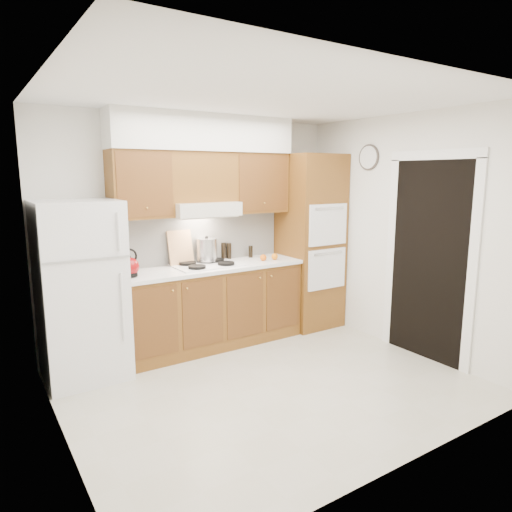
# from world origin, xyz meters

# --- Properties ---
(floor) EXTENTS (3.60, 3.60, 0.00)m
(floor) POSITION_xyz_m (0.00, 0.00, 0.00)
(floor) COLOR #B8B3A1
(floor) RESTS_ON ground
(ceiling) EXTENTS (3.60, 3.60, 0.00)m
(ceiling) POSITION_xyz_m (0.00, 0.00, 2.60)
(ceiling) COLOR white
(ceiling) RESTS_ON wall_back
(wall_back) EXTENTS (3.60, 0.02, 2.60)m
(wall_back) POSITION_xyz_m (0.00, 1.50, 1.30)
(wall_back) COLOR white
(wall_back) RESTS_ON floor
(wall_left) EXTENTS (0.02, 3.00, 2.60)m
(wall_left) POSITION_xyz_m (-1.80, 0.00, 1.30)
(wall_left) COLOR white
(wall_left) RESTS_ON floor
(wall_right) EXTENTS (0.02, 3.00, 2.60)m
(wall_right) POSITION_xyz_m (1.80, 0.00, 1.30)
(wall_right) COLOR white
(wall_right) RESTS_ON floor
(fridge) EXTENTS (0.75, 0.72, 1.72)m
(fridge) POSITION_xyz_m (-1.41, 1.14, 0.86)
(fridge) COLOR white
(fridge) RESTS_ON floor
(base_cabinets) EXTENTS (2.11, 0.60, 0.90)m
(base_cabinets) POSITION_xyz_m (0.02, 1.20, 0.45)
(base_cabinets) COLOR brown
(base_cabinets) RESTS_ON floor
(countertop) EXTENTS (2.13, 0.62, 0.04)m
(countertop) POSITION_xyz_m (0.03, 1.19, 0.92)
(countertop) COLOR white
(countertop) RESTS_ON base_cabinets
(backsplash) EXTENTS (2.11, 0.03, 0.56)m
(backsplash) POSITION_xyz_m (0.02, 1.49, 1.22)
(backsplash) COLOR white
(backsplash) RESTS_ON countertop
(oven_cabinet) EXTENTS (0.70, 0.65, 2.20)m
(oven_cabinet) POSITION_xyz_m (1.44, 1.18, 1.10)
(oven_cabinet) COLOR brown
(oven_cabinet) RESTS_ON floor
(upper_cab_left) EXTENTS (0.63, 0.33, 0.70)m
(upper_cab_left) POSITION_xyz_m (-0.71, 1.33, 1.85)
(upper_cab_left) COLOR brown
(upper_cab_left) RESTS_ON wall_back
(upper_cab_right) EXTENTS (0.73, 0.33, 0.70)m
(upper_cab_right) POSITION_xyz_m (0.72, 1.33, 1.85)
(upper_cab_right) COLOR brown
(upper_cab_right) RESTS_ON wall_back
(range_hood) EXTENTS (0.75, 0.45, 0.15)m
(range_hood) POSITION_xyz_m (-0.02, 1.27, 1.57)
(range_hood) COLOR silver
(range_hood) RESTS_ON wall_back
(upper_cab_over_hood) EXTENTS (0.75, 0.33, 0.55)m
(upper_cab_over_hood) POSITION_xyz_m (-0.02, 1.33, 1.92)
(upper_cab_over_hood) COLOR brown
(upper_cab_over_hood) RESTS_ON range_hood
(soffit) EXTENTS (2.13, 0.36, 0.40)m
(soffit) POSITION_xyz_m (0.03, 1.32, 2.40)
(soffit) COLOR silver
(soffit) RESTS_ON wall_back
(cooktop) EXTENTS (0.74, 0.50, 0.01)m
(cooktop) POSITION_xyz_m (-0.02, 1.21, 0.95)
(cooktop) COLOR white
(cooktop) RESTS_ON countertop
(doorway) EXTENTS (0.02, 0.90, 2.10)m
(doorway) POSITION_xyz_m (1.79, -0.35, 1.05)
(doorway) COLOR black
(doorway) RESTS_ON floor
(wall_clock) EXTENTS (0.02, 0.30, 0.30)m
(wall_clock) POSITION_xyz_m (1.79, 0.55, 2.15)
(wall_clock) COLOR #3F3833
(wall_clock) RESTS_ON wall_right
(kettle) EXTENTS (0.21, 0.21, 0.19)m
(kettle) POSITION_xyz_m (-0.93, 1.12, 1.04)
(kettle) COLOR maroon
(kettle) RESTS_ON countertop
(cutting_board) EXTENTS (0.30, 0.11, 0.39)m
(cutting_board) POSITION_xyz_m (-0.25, 1.42, 1.14)
(cutting_board) COLOR tan
(cutting_board) RESTS_ON countertop
(stock_pot) EXTENTS (0.31, 0.31, 0.25)m
(stock_pot) POSITION_xyz_m (0.05, 1.35, 1.10)
(stock_pot) COLOR silver
(stock_pot) RESTS_ON cooktop
(condiment_a) EXTENTS (0.06, 0.06, 0.20)m
(condiment_a) POSITION_xyz_m (0.32, 1.45, 1.04)
(condiment_a) COLOR black
(condiment_a) RESTS_ON countertop
(condiment_b) EXTENTS (0.06, 0.06, 0.19)m
(condiment_b) POSITION_xyz_m (0.40, 1.45, 1.04)
(condiment_b) COLOR black
(condiment_b) RESTS_ON countertop
(condiment_c) EXTENTS (0.06, 0.06, 0.15)m
(condiment_c) POSITION_xyz_m (0.66, 1.38, 1.01)
(condiment_c) COLOR black
(condiment_c) RESTS_ON countertop
(orange_near) EXTENTS (0.09, 0.09, 0.08)m
(orange_near) POSITION_xyz_m (0.82, 1.09, 0.98)
(orange_near) COLOR #F59D0C
(orange_near) RESTS_ON countertop
(orange_far) EXTENTS (0.09, 0.09, 0.08)m
(orange_far) POSITION_xyz_m (0.67, 1.11, 0.98)
(orange_far) COLOR orange
(orange_far) RESTS_ON countertop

